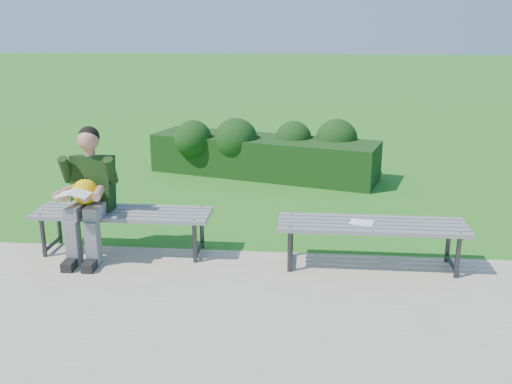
# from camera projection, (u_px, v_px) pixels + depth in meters

# --- Properties ---
(ground) EXTENTS (80.00, 80.00, 0.00)m
(ground) POSITION_uv_depth(u_px,v_px,m) (261.00, 253.00, 5.96)
(ground) COLOR #357D26
(ground) RESTS_ON ground
(walkway) EXTENTS (30.00, 3.50, 0.02)m
(walkway) POSITION_uv_depth(u_px,v_px,m) (242.00, 342.00, 4.29)
(walkway) COLOR beige
(walkway) RESTS_ON ground
(hedge) EXTENTS (3.66, 1.84, 0.91)m
(hedge) POSITION_uv_depth(u_px,v_px,m) (264.00, 151.00, 8.92)
(hedge) COLOR #0E390E
(hedge) RESTS_ON ground
(bench_left) EXTENTS (1.80, 0.50, 0.46)m
(bench_left) POSITION_uv_depth(u_px,v_px,m) (123.00, 216.00, 5.83)
(bench_left) COLOR gray
(bench_left) RESTS_ON walkway
(bench_right) EXTENTS (1.80, 0.50, 0.46)m
(bench_right) POSITION_uv_depth(u_px,v_px,m) (372.00, 228.00, 5.48)
(bench_right) COLOR gray
(bench_right) RESTS_ON walkway
(seated_boy) EXTENTS (0.56, 0.76, 1.31)m
(seated_boy) POSITION_uv_depth(u_px,v_px,m) (89.00, 190.00, 5.68)
(seated_boy) COLOR gray
(seated_boy) RESTS_ON walkway
(paper_sheet) EXTENTS (0.25, 0.21, 0.01)m
(paper_sheet) POSITION_uv_depth(u_px,v_px,m) (362.00, 222.00, 5.48)
(paper_sheet) COLOR white
(paper_sheet) RESTS_ON bench_right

